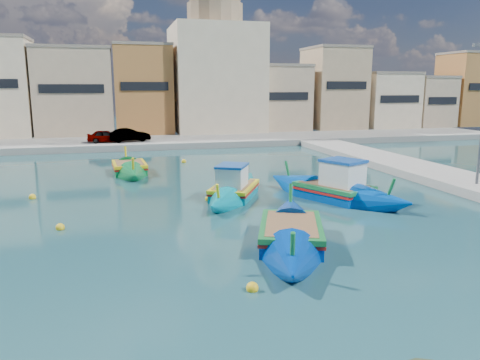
{
  "coord_description": "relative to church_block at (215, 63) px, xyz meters",
  "views": [
    {
      "loc": [
        -1.56,
        -15.05,
        5.76
      ],
      "look_at": [
        4.0,
        6.0,
        1.4
      ],
      "focal_mm": 35.0,
      "sensor_mm": 36.0,
      "label": 1
    }
  ],
  "objects": [
    {
      "name": "parked_cars",
      "position": [
        -21.27,
        -9.5,
        -7.19
      ],
      "size": [
        27.73,
        2.72,
        1.27
      ],
      "color": "#4C1919",
      "rests_on": "north_quay"
    },
    {
      "name": "luzzu_blue_cabin",
      "position": [
        -0.77,
        -33.4,
        -8.01
      ],
      "size": [
        6.13,
        9.23,
        3.26
      ],
      "color": "#0043A7",
      "rests_on": "ground"
    },
    {
      "name": "north_townhouses",
      "position": [
        -3.32,
        -0.64,
        -3.41
      ],
      "size": [
        83.2,
        7.87,
        10.19
      ],
      "color": "tan",
      "rests_on": "ground"
    },
    {
      "name": "luzzu_turquoise_cabin",
      "position": [
        -5.71,
        -31.68,
        -8.07
      ],
      "size": [
        5.81,
        8.63,
        2.82
      ],
      "color": "#00899D",
      "rests_on": "ground"
    },
    {
      "name": "north_quay",
      "position": [
        -10.0,
        -8.0,
        -8.11
      ],
      "size": [
        80.0,
        8.0,
        0.6
      ],
      "primitive_type": "cube",
      "color": "gray",
      "rests_on": "ground"
    },
    {
      "name": "luzzu_blue_south",
      "position": [
        -5.46,
        -39.4,
        -8.12
      ],
      "size": [
        5.37,
        9.72,
        2.76
      ],
      "color": "#00369F",
      "rests_on": "ground"
    },
    {
      "name": "church_block",
      "position": [
        0.0,
        0.0,
        0.0
      ],
      "size": [
        10.0,
        10.0,
        19.1
      ],
      "color": "beige",
      "rests_on": "ground"
    },
    {
      "name": "mooring_buoys",
      "position": [
        -7.67,
        -32.98,
        -8.33
      ],
      "size": [
        22.12,
        23.84,
        0.36
      ],
      "color": "yellow",
      "rests_on": "ground"
    },
    {
      "name": "ground",
      "position": [
        -10.0,
        -40.0,
        -8.41
      ],
      "size": [
        160.0,
        160.0,
        0.0
      ],
      "primitive_type": "plane",
      "color": "#174045",
      "rests_on": "ground"
    },
    {
      "name": "luzzu_green",
      "position": [
        -10.84,
        -23.0,
        -8.14
      ],
      "size": [
        2.49,
        8.13,
        2.53
      ],
      "color": "#0B7537",
      "rests_on": "ground"
    }
  ]
}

